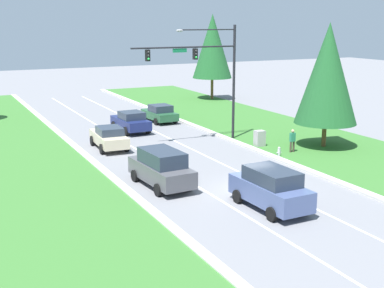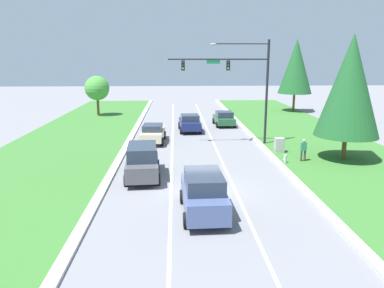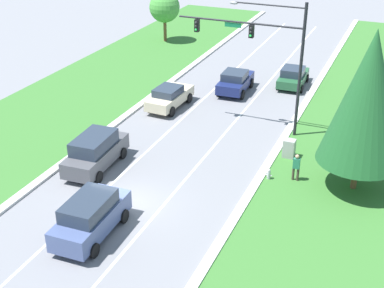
# 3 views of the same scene
# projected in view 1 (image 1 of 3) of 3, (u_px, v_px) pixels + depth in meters

# --- Properties ---
(ground_plane) EXTENTS (160.00, 160.00, 0.00)m
(ground_plane) POSITION_uv_depth(u_px,v_px,m) (244.00, 192.00, 28.88)
(ground_plane) COLOR slate
(curb_strip_right) EXTENTS (0.50, 90.00, 0.15)m
(curb_strip_right) POSITION_uv_depth(u_px,v_px,m) (326.00, 177.00, 31.28)
(curb_strip_right) COLOR beige
(curb_strip_right) RESTS_ON ground_plane
(curb_strip_left) EXTENTS (0.50, 90.00, 0.15)m
(curb_strip_left) POSITION_uv_depth(u_px,v_px,m) (146.00, 206.00, 26.44)
(curb_strip_left) COLOR beige
(curb_strip_left) RESTS_ON ground_plane
(grass_verge_left) EXTENTS (10.00, 90.00, 0.08)m
(grass_verge_left) POSITION_uv_depth(u_px,v_px,m) (38.00, 224.00, 24.20)
(grass_verge_left) COLOR #38702D
(grass_verge_left) RESTS_ON ground_plane
(lane_stripe_inner_left) EXTENTS (0.14, 81.00, 0.01)m
(lane_stripe_inner_left) POSITION_uv_depth(u_px,v_px,m) (214.00, 196.00, 28.10)
(lane_stripe_inner_left) COLOR white
(lane_stripe_inner_left) RESTS_ON ground_plane
(lane_stripe_inner_right) EXTENTS (0.14, 81.00, 0.01)m
(lane_stripe_inner_right) POSITION_uv_depth(u_px,v_px,m) (271.00, 187.00, 29.65)
(lane_stripe_inner_right) COLOR white
(lane_stripe_inner_right) RESTS_ON ground_plane
(traffic_signal_mast) EXTENTS (8.33, 0.41, 8.73)m
(traffic_signal_mast) POSITION_uv_depth(u_px,v_px,m) (207.00, 66.00, 39.41)
(traffic_signal_mast) COLOR black
(traffic_signal_mast) RESTS_ON ground_plane
(slate_blue_suv) EXTENTS (2.21, 4.73, 2.05)m
(slate_blue_suv) POSITION_uv_depth(u_px,v_px,m) (271.00, 188.00, 26.06)
(slate_blue_suv) COLOR #475684
(slate_blue_suv) RESTS_ON ground_plane
(graphite_suv) EXTENTS (2.33, 5.02, 2.08)m
(graphite_suv) POSITION_uv_depth(u_px,v_px,m) (161.00, 168.00, 29.63)
(graphite_suv) COLOR #4C4C51
(graphite_suv) RESTS_ON ground_plane
(forest_sedan) EXTENTS (2.24, 4.29, 1.59)m
(forest_sedan) POSITION_uv_depth(u_px,v_px,m) (160.00, 113.00, 48.54)
(forest_sedan) COLOR #235633
(forest_sedan) RESTS_ON ground_plane
(navy_sedan) EXTENTS (2.29, 4.47, 1.73)m
(navy_sedan) POSITION_uv_depth(u_px,v_px,m) (131.00, 121.00, 44.13)
(navy_sedan) COLOR navy
(navy_sedan) RESTS_ON ground_plane
(champagne_sedan) EXTENTS (2.16, 4.68, 1.63)m
(champagne_sedan) POSITION_uv_depth(u_px,v_px,m) (109.00, 137.00, 38.39)
(champagne_sedan) COLOR beige
(champagne_sedan) RESTS_ON ground_plane
(utility_cabinet) EXTENTS (0.70, 0.60, 1.22)m
(utility_cabinet) POSITION_uv_depth(u_px,v_px,m) (260.00, 139.00, 38.96)
(utility_cabinet) COLOR #9E9E99
(utility_cabinet) RESTS_ON ground_plane
(pedestrian) EXTENTS (0.40, 0.24, 1.69)m
(pedestrian) POSITION_uv_depth(u_px,v_px,m) (292.00, 140.00, 37.07)
(pedestrian) COLOR #42382D
(pedestrian) RESTS_ON ground_plane
(fire_hydrant) EXTENTS (0.34, 0.20, 0.70)m
(fire_hydrant) POSITION_uv_depth(u_px,v_px,m) (279.00, 152.00, 36.20)
(fire_hydrant) COLOR #B7B7BC
(fire_hydrant) RESTS_ON ground_plane
(conifer_near_right_tree) EXTENTS (4.46, 4.46, 8.94)m
(conifer_near_right_tree) POSITION_uv_depth(u_px,v_px,m) (328.00, 74.00, 37.78)
(conifer_near_right_tree) COLOR brown
(conifer_near_right_tree) RESTS_ON ground_plane
(conifer_far_right_tree) EXTENTS (4.53, 4.53, 9.78)m
(conifer_far_right_tree) POSITION_uv_depth(u_px,v_px,m) (212.00, 46.00, 61.20)
(conifer_far_right_tree) COLOR brown
(conifer_far_right_tree) RESTS_ON ground_plane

